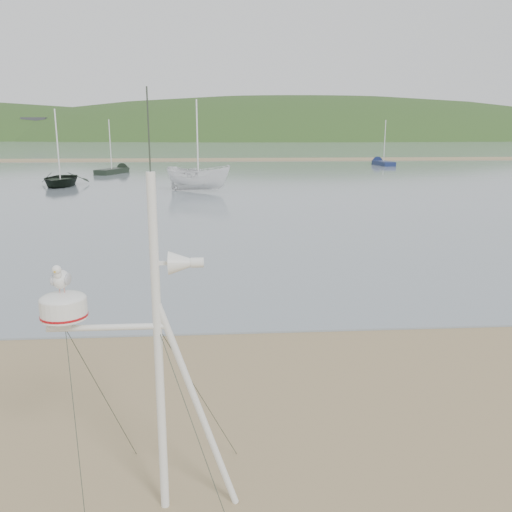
{
  "coord_description": "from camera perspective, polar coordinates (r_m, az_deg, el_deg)",
  "views": [
    {
      "loc": [
        1.87,
        -7.25,
        4.45
      ],
      "look_at": [
        2.47,
        1.0,
        2.49
      ],
      "focal_mm": 38.0,
      "sensor_mm": 36.0,
      "label": 1
    }
  ],
  "objects": [
    {
      "name": "water",
      "position": [
        139.33,
        -5.01,
        11.49
      ],
      "size": [
        560.0,
        256.0,
        0.04
      ],
      "primitive_type": "cube",
      "color": "slate",
      "rests_on": "ground"
    },
    {
      "name": "sandbar",
      "position": [
        77.4,
        -5.6,
        10.06
      ],
      "size": [
        560.0,
        7.0,
        0.07
      ],
      "primitive_type": "cube",
      "color": "#88724E",
      "rests_on": "water"
    },
    {
      "name": "boat_dark",
      "position": [
        44.74,
        -20.11,
        10.23
      ],
      "size": [
        3.73,
        1.22,
        5.17
      ],
      "primitive_type": "imported",
      "rotation": [
        0.0,
        0.0,
        0.04
      ],
      "color": "black",
      "rests_on": "water"
    },
    {
      "name": "mast_rig",
      "position": [
        6.6,
        -10.5,
        -16.62
      ],
      "size": [
        2.16,
        2.3,
        4.87
      ],
      "color": "white",
      "rests_on": "ground"
    },
    {
      "name": "boat_white",
      "position": [
        38.7,
        -6.15,
        10.39
      ],
      "size": [
        2.47,
        2.45,
        4.91
      ],
      "primitive_type": "imported",
      "rotation": [
        0.0,
        0.0,
        1.16
      ],
      "color": "white",
      "rests_on": "water"
    },
    {
      "name": "sailboat_blue_far",
      "position": [
        68.95,
        12.86,
        9.58
      ],
      "size": [
        1.81,
        5.82,
        5.74
      ],
      "color": "#141F47",
      "rests_on": "ground"
    },
    {
      "name": "hill_ridge",
      "position": [
        244.02,
        -0.21,
        7.68
      ],
      "size": [
        620.0,
        180.0,
        80.0
      ],
      "color": "#233D19",
      "rests_on": "ground"
    },
    {
      "name": "far_cottages",
      "position": [
        203.25,
        -3.92,
        13.2
      ],
      "size": [
        294.4,
        6.3,
        8.0
      ],
      "color": "beige",
      "rests_on": "ground"
    },
    {
      "name": "ground",
      "position": [
        8.71,
        -16.75,
        -17.99
      ],
      "size": [
        560.0,
        560.0,
        0.0
      ],
      "primitive_type": "plane",
      "color": "#88724E",
      "rests_on": "ground"
    },
    {
      "name": "sailboat_dark_mid",
      "position": [
        56.66,
        -14.22,
        8.76
      ],
      "size": [
        3.31,
        5.71,
        5.62
      ],
      "color": "black",
      "rests_on": "ground"
    }
  ]
}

